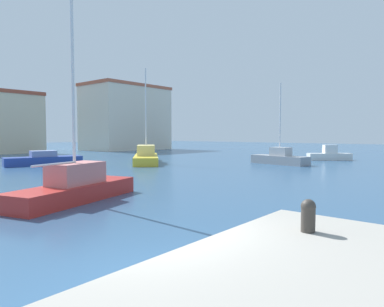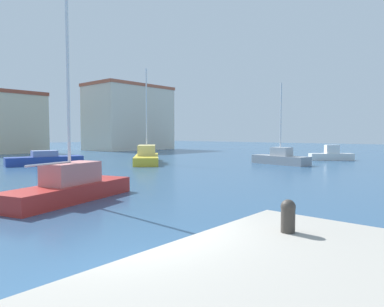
{
  "view_description": "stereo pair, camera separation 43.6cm",
  "coord_description": "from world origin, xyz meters",
  "px_view_note": "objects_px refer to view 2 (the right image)",
  "views": [
    {
      "loc": [
        -4.18,
        -4.5,
        2.71
      ],
      "look_at": [
        17.78,
        13.88,
        1.09
      ],
      "focal_mm": 32.58,
      "sensor_mm": 36.0,
      "label": 1
    },
    {
      "loc": [
        -3.9,
        -4.83,
        2.71
      ],
      "look_at": [
        17.78,
        13.88,
        1.09
      ],
      "focal_mm": 32.58,
      "sensor_mm": 36.0,
      "label": 2
    }
  ],
  "objects_px": {
    "sailboat_yellow_behind_lamppost": "(147,156)",
    "sailboat_red_distant_north": "(70,186)",
    "mooring_bollard": "(288,215)",
    "sailboat_grey_near_pier": "(280,158)",
    "motorboat_white_far_left": "(331,155)",
    "motorboat_blue_distant_east": "(45,159)"
  },
  "relations": [
    {
      "from": "sailboat_yellow_behind_lamppost",
      "to": "motorboat_blue_distant_east",
      "type": "bearing_deg",
      "value": 142.97
    },
    {
      "from": "motorboat_white_far_left",
      "to": "motorboat_blue_distant_east",
      "type": "distance_m",
      "value": 27.65
    },
    {
      "from": "mooring_bollard",
      "to": "sailboat_red_distant_north",
      "type": "bearing_deg",
      "value": 79.33
    },
    {
      "from": "mooring_bollard",
      "to": "motorboat_white_far_left",
      "type": "distance_m",
      "value": 32.29
    },
    {
      "from": "motorboat_white_far_left",
      "to": "sailboat_grey_near_pier",
      "type": "height_order",
      "value": "sailboat_grey_near_pier"
    },
    {
      "from": "sailboat_red_distant_north",
      "to": "sailboat_yellow_behind_lamppost",
      "type": "bearing_deg",
      "value": 38.59
    },
    {
      "from": "sailboat_yellow_behind_lamppost",
      "to": "motorboat_blue_distant_east",
      "type": "distance_m",
      "value": 8.93
    },
    {
      "from": "sailboat_yellow_behind_lamppost",
      "to": "motorboat_blue_distant_east",
      "type": "relative_size",
      "value": 1.33
    },
    {
      "from": "motorboat_white_far_left",
      "to": "sailboat_red_distant_north",
      "type": "height_order",
      "value": "sailboat_red_distant_north"
    },
    {
      "from": "motorboat_blue_distant_east",
      "to": "sailboat_red_distant_north",
      "type": "relative_size",
      "value": 0.65
    },
    {
      "from": "mooring_bollard",
      "to": "motorboat_blue_distant_east",
      "type": "bearing_deg",
      "value": 71.33
    },
    {
      "from": "mooring_bollard",
      "to": "sailboat_grey_near_pier",
      "type": "xyz_separation_m",
      "value": [
        23.12,
        11.68,
        -0.8
      ]
    },
    {
      "from": "motorboat_white_far_left",
      "to": "motorboat_blue_distant_east",
      "type": "xyz_separation_m",
      "value": [
        -21.56,
        17.31,
        -0.06
      ]
    },
    {
      "from": "sailboat_yellow_behind_lamppost",
      "to": "sailboat_red_distant_north",
      "type": "relative_size",
      "value": 0.86
    },
    {
      "from": "sailboat_grey_near_pier",
      "to": "sailboat_red_distant_north",
      "type": "distance_m",
      "value": 21.22
    },
    {
      "from": "motorboat_blue_distant_east",
      "to": "mooring_bollard",
      "type": "bearing_deg",
      "value": -108.67
    },
    {
      "from": "sailboat_yellow_behind_lamppost",
      "to": "sailboat_red_distant_north",
      "type": "height_order",
      "value": "sailboat_red_distant_north"
    },
    {
      "from": "motorboat_white_far_left",
      "to": "sailboat_red_distant_north",
      "type": "bearing_deg",
      "value": 179.06
    },
    {
      "from": "motorboat_white_far_left",
      "to": "sailboat_yellow_behind_lamppost",
      "type": "bearing_deg",
      "value": 140.42
    },
    {
      "from": "mooring_bollard",
      "to": "sailboat_grey_near_pier",
      "type": "relative_size",
      "value": 0.08
    },
    {
      "from": "sailboat_yellow_behind_lamppost",
      "to": "sailboat_grey_near_pier",
      "type": "xyz_separation_m",
      "value": [
        6.82,
        -10.1,
        -0.06
      ]
    },
    {
      "from": "mooring_bollard",
      "to": "motorboat_blue_distant_east",
      "type": "height_order",
      "value": "mooring_bollard"
    }
  ]
}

